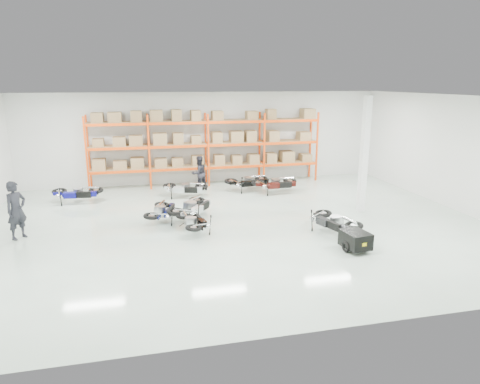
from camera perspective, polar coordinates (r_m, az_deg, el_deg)
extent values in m
plane|color=silver|center=(15.44, -0.66, -4.38)|extent=(18.00, 18.00, 0.00)
plane|color=white|center=(14.61, -0.71, 12.56)|extent=(18.00, 18.00, 0.00)
plane|color=silver|center=(21.67, -4.66, 7.21)|extent=(18.00, 0.00, 18.00)
plane|color=silver|center=(8.37, 9.61, -4.94)|extent=(18.00, 0.00, 18.00)
plane|color=silver|center=(18.91, 27.12, 4.57)|extent=(0.00, 14.00, 14.00)
cube|color=#FF4B0D|center=(20.68, -19.79, 4.64)|extent=(0.08, 0.08, 3.50)
cube|color=#FF4B0D|center=(21.56, -19.53, 5.04)|extent=(0.08, 0.08, 3.50)
cube|color=#FF4B0D|center=(20.53, -12.00, 5.12)|extent=(0.08, 0.08, 3.50)
cube|color=#FF4B0D|center=(21.42, -12.06, 5.50)|extent=(0.08, 0.08, 3.50)
cube|color=#FF4B0D|center=(20.76, -4.23, 5.50)|extent=(0.08, 0.08, 3.50)
cube|color=#FF4B0D|center=(21.64, -4.59, 5.86)|extent=(0.08, 0.08, 3.50)
cube|color=#FF4B0D|center=(21.36, 3.25, 5.77)|extent=(0.08, 0.08, 3.50)
cube|color=#FF4B0D|center=(22.21, 2.61, 6.12)|extent=(0.08, 0.08, 3.50)
cube|color=#FF4B0D|center=(22.29, 10.22, 5.93)|extent=(0.08, 0.08, 3.50)
cube|color=#FF4B0D|center=(23.12, 9.35, 6.27)|extent=(0.08, 0.08, 3.50)
cube|color=#FF4B0D|center=(20.71, -15.75, 2.57)|extent=(2.70, 0.08, 0.12)
cube|color=#FF4B0D|center=(21.59, -15.65, 3.05)|extent=(2.70, 0.08, 0.12)
cube|color=#A47F54|center=(21.14, -15.71, 3.00)|extent=(2.68, 0.88, 0.02)
cube|color=#A47F54|center=(21.09, -15.76, 3.61)|extent=(2.40, 0.70, 0.44)
cube|color=#FF4B0D|center=(20.75, -8.01, 3.00)|extent=(2.70, 0.08, 0.12)
cube|color=#FF4B0D|center=(21.63, -8.23, 3.47)|extent=(2.70, 0.08, 0.12)
cube|color=#A47F54|center=(21.18, -8.13, 3.43)|extent=(2.68, 0.88, 0.02)
cube|color=#A47F54|center=(21.13, -8.15, 4.04)|extent=(2.40, 0.70, 0.44)
cube|color=#FF4B0D|center=(21.16, -0.43, 3.37)|extent=(2.70, 0.08, 0.12)
cube|color=#FF4B0D|center=(22.03, -0.94, 3.82)|extent=(2.70, 0.08, 0.12)
cube|color=#A47F54|center=(21.58, -0.69, 3.78)|extent=(2.68, 0.88, 0.02)
cube|color=#A47F54|center=(21.54, -0.69, 4.38)|extent=(2.40, 0.70, 0.44)
cube|color=#FF4B0D|center=(21.93, 6.74, 3.67)|extent=(2.70, 0.08, 0.12)
cube|color=#FF4B0D|center=(22.76, 5.99, 4.09)|extent=(2.70, 0.08, 0.12)
cube|color=#A47F54|center=(22.33, 6.36, 4.06)|extent=(2.68, 0.88, 0.02)
cube|color=#A47F54|center=(22.29, 6.38, 4.64)|extent=(2.40, 0.70, 0.44)
cube|color=#FF4B0D|center=(20.52, -15.96, 5.57)|extent=(2.70, 0.08, 0.12)
cube|color=#FF4B0D|center=(21.41, -15.86, 5.94)|extent=(2.70, 0.08, 0.12)
cube|color=#A47F54|center=(20.95, -15.92, 5.95)|extent=(2.68, 0.88, 0.02)
cube|color=#A47F54|center=(20.92, -15.96, 6.57)|extent=(2.40, 0.70, 0.44)
cube|color=#FF4B0D|center=(20.56, -8.12, 6.01)|extent=(2.70, 0.08, 0.12)
cube|color=#FF4B0D|center=(21.45, -8.33, 6.35)|extent=(2.70, 0.08, 0.12)
cube|color=#A47F54|center=(20.99, -8.23, 6.37)|extent=(2.68, 0.88, 0.02)
cube|color=#A47F54|center=(20.96, -8.26, 6.99)|extent=(2.40, 0.70, 0.44)
cube|color=#FF4B0D|center=(20.98, -0.44, 6.32)|extent=(2.70, 0.08, 0.12)
cube|color=#FF4B0D|center=(21.85, -0.95, 6.65)|extent=(2.70, 0.08, 0.12)
cube|color=#A47F54|center=(21.40, -0.70, 6.68)|extent=(2.68, 0.88, 0.02)
cube|color=#A47F54|center=(21.37, -0.70, 7.29)|extent=(2.40, 0.70, 0.44)
cube|color=#FF4B0D|center=(21.75, 6.83, 6.52)|extent=(2.70, 0.08, 0.12)
cube|color=#FF4B0D|center=(22.59, 6.06, 6.84)|extent=(2.70, 0.08, 0.12)
cube|color=#A47F54|center=(22.16, 6.44, 6.86)|extent=(2.68, 0.88, 0.02)
cube|color=#A47F54|center=(22.13, 6.46, 7.45)|extent=(2.40, 0.70, 0.44)
cube|color=#FF4B0D|center=(20.39, -16.18, 8.63)|extent=(2.70, 0.08, 0.12)
cube|color=#FF4B0D|center=(21.28, -16.06, 8.86)|extent=(2.70, 0.08, 0.12)
cube|color=#A47F54|center=(20.83, -16.13, 8.94)|extent=(2.68, 0.88, 0.02)
cube|color=#A47F54|center=(20.81, -16.18, 9.57)|extent=(2.40, 0.70, 0.44)
cube|color=#FF4B0D|center=(20.43, -8.23, 9.06)|extent=(2.70, 0.08, 0.12)
cube|color=#FF4B0D|center=(21.32, -8.44, 9.28)|extent=(2.70, 0.08, 0.12)
cube|color=#A47F54|center=(20.87, -8.34, 9.36)|extent=(2.68, 0.88, 0.02)
cube|color=#A47F54|center=(20.85, -8.37, 9.99)|extent=(2.40, 0.70, 0.44)
cube|color=#FF4B0D|center=(20.85, -0.44, 9.31)|extent=(2.70, 0.08, 0.12)
cube|color=#FF4B0D|center=(21.72, -0.96, 9.53)|extent=(2.70, 0.08, 0.12)
cube|color=#A47F54|center=(21.28, -0.71, 9.61)|extent=(2.68, 0.88, 0.02)
cube|color=#A47F54|center=(21.26, -0.71, 10.23)|extent=(2.40, 0.70, 0.44)
cube|color=#FF4B0D|center=(21.63, 6.92, 9.40)|extent=(2.70, 0.08, 0.12)
cube|color=#FF4B0D|center=(22.47, 6.14, 9.62)|extent=(2.70, 0.08, 0.12)
cube|color=#A47F54|center=(22.04, 6.53, 9.69)|extent=(2.68, 0.88, 0.02)
cube|color=#A47F54|center=(22.02, 6.54, 10.29)|extent=(2.40, 0.70, 0.44)
cube|color=white|center=(17.16, 16.22, 4.73)|extent=(0.25, 0.25, 4.50)
cube|color=black|center=(13.48, 15.14, -6.15)|extent=(0.80, 0.95, 0.50)
cube|color=yellow|center=(13.13, 16.03, -6.78)|extent=(0.15, 0.04, 0.10)
torus|color=black|center=(13.39, 13.78, -7.03)|extent=(0.07, 0.34, 0.34)
torus|color=black|center=(13.70, 16.38, -6.70)|extent=(0.07, 0.34, 0.34)
cylinder|color=black|center=(13.95, 14.03, -5.16)|extent=(0.16, 0.81, 0.04)
imported|color=black|center=(15.63, -27.67, -2.17)|extent=(0.80, 0.83, 1.92)
imported|color=black|center=(20.12, -5.49, 2.49)|extent=(0.99, 0.91, 1.64)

